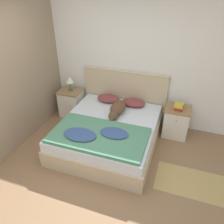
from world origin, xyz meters
The scene contains 14 objects.
ground_plane centered at (0.00, 0.00, 0.00)m, with size 16.00×16.00×0.00m, color #896647.
wall_back centered at (0.00, 2.13, 1.27)m, with size 9.00×0.06×2.55m.
wall_side_left centered at (-1.56, 1.05, 1.27)m, with size 0.06×3.10×2.55m.
bed centered at (0.04, 1.08, 0.24)m, with size 1.72×1.92×0.50m.
headboard centered at (0.04, 2.06, 0.59)m, with size 1.80×0.06×1.13m.
nightstand_left centered at (-1.12, 1.79, 0.31)m, with size 0.48×0.45×0.62m.
nightstand_right centered at (1.20, 1.79, 0.31)m, with size 0.48×0.45×0.62m.
pillow_left centered at (-0.24, 1.82, 0.56)m, with size 0.47×0.32×0.13m.
pillow_right centered at (0.32, 1.82, 0.56)m, with size 0.47×0.32×0.13m.
quilt centered at (0.03, 0.61, 0.53)m, with size 1.57×0.89×0.10m.
dog centered at (0.10, 1.41, 0.60)m, with size 0.27×0.74×0.21m.
book_stack centered at (1.20, 1.78, 0.66)m, with size 0.18×0.25×0.09m.
table_lamp centered at (-1.12, 1.82, 0.85)m, with size 0.17×0.17×0.32m.
rug centered at (1.66, 0.60, 0.00)m, with size 1.24×0.62×0.00m.
Camera 1 is at (1.18, -2.01, 2.70)m, focal length 35.00 mm.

